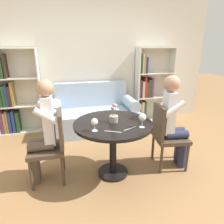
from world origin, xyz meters
TOP-DOWN VIEW (x-y plane):
  - ground_plane at (0.00, 0.00)m, footprint 16.00×16.00m
  - back_wall at (0.00, 1.94)m, footprint 5.20×0.05m
  - round_table at (0.00, 0.00)m, footprint 0.97×0.97m
  - couch at (0.00, 1.52)m, footprint 1.67×0.80m
  - bookshelf_left at (-1.49, 1.78)m, footprint 0.81×0.28m
  - bookshelf_right at (1.28, 1.79)m, footprint 0.81×0.28m
  - chair_left at (-0.74, 0.08)m, footprint 0.43×0.43m
  - chair_right at (0.74, 0.01)m, footprint 0.47×0.47m
  - person_left at (-0.83, 0.09)m, footprint 0.42×0.35m
  - person_right at (0.83, -0.01)m, footprint 0.44×0.37m
  - wine_glass_left at (-0.26, -0.19)m, footprint 0.08×0.08m
  - wine_glass_right at (0.29, -0.23)m, footprint 0.09×0.09m
  - flower_vase at (0.01, 0.02)m, footprint 0.11×0.11m
  - knife_left_setting at (-0.07, -0.26)m, footprint 0.17×0.10m
  - fork_left_setting at (0.14, -0.23)m, footprint 0.18×0.09m

SIDE VIEW (x-z plane):
  - ground_plane at x=0.00m, z-range 0.00..0.00m
  - couch at x=0.00m, z-range -0.15..0.77m
  - chair_left at x=-0.74m, z-range 0.04..0.94m
  - chair_right at x=0.74m, z-range 0.04..0.94m
  - round_table at x=0.00m, z-range 0.23..0.96m
  - person_left at x=-0.83m, z-range 0.03..1.31m
  - person_right at x=0.83m, z-range 0.05..1.33m
  - knife_left_setting at x=-0.07m, z-range 0.73..0.73m
  - fork_left_setting at x=0.14m, z-range 0.73..0.73m
  - bookshelf_left at x=-1.49m, z-range -0.06..1.53m
  - bookshelf_right at x=1.28m, z-range -0.04..1.55m
  - flower_vase at x=0.01m, z-range 0.68..0.91m
  - wine_glass_left at x=-0.26m, z-range 0.76..0.91m
  - wine_glass_right at x=0.29m, z-range 0.76..0.93m
  - back_wall at x=0.00m, z-range 0.00..2.70m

